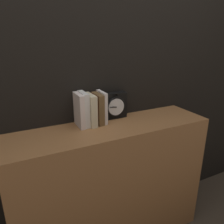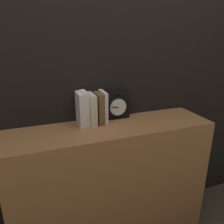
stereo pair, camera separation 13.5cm
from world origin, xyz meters
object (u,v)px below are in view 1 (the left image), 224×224
Objects in this scene: book_slot0_white at (79,110)px; book_slot1_white at (84,109)px; book_slot2_cream at (90,110)px; book_slot4_brown at (98,109)px; book_slot3_red at (93,109)px; book_slot5_white at (102,107)px; clock at (114,106)px.

book_slot0_white is 0.98× the size of book_slot1_white.
book_slot4_brown is at bearing 6.32° from book_slot2_cream.
book_slot3_red is at bearing 37.23° from book_slot2_cream.
book_slot0_white is at bearing -170.65° from book_slot3_red.
book_slot2_cream is 0.05m from book_slot4_brown.
book_slot4_brown is at bearing -172.88° from book_slot5_white.
book_slot2_cream is (0.04, -0.01, -0.01)m from book_slot1_white.
book_slot2_cream is 0.97× the size of book_slot5_white.
book_slot0_white reaches higher than clock.
book_slot4_brown is at bearing -27.56° from book_slot3_red.
book_slot0_white is 0.07m from book_slot2_cream.
book_slot3_red is at bearing 9.35° from book_slot0_white.
book_slot0_white is 1.07× the size of book_slot4_brown.
book_slot5_white is (-0.10, -0.03, 0.01)m from clock.
book_slot3_red is at bearing -173.08° from clock.
book_slot2_cream is 1.02× the size of book_slot4_brown.
book_slot3_red is (0.10, 0.02, -0.01)m from book_slot0_white.
book_slot5_white is at bearing -10.06° from book_slot3_red.
book_slot0_white reaches higher than book_slot2_cream.
book_slot0_white is 0.13m from book_slot4_brown.
book_slot1_white is at bearing 169.24° from book_slot2_cream.
clock is 1.00× the size of book_slot3_red.
clock is 0.19m from book_slot2_cream.
book_slot4_brown is at bearing -0.92° from book_slot1_white.
book_slot1_white is 1.10× the size of book_slot4_brown.
book_slot2_cream is at bearing -10.76° from book_slot1_white.
book_slot4_brown is (0.03, -0.01, 0.01)m from book_slot3_red.
clock is 0.95× the size of book_slot4_brown.
book_slot2_cream is (0.07, -0.00, -0.01)m from book_slot0_white.
book_slot4_brown is 0.95× the size of book_slot5_white.
book_slot2_cream reaches higher than book_slot3_red.
book_slot2_cream is at bearing -142.77° from book_slot3_red.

